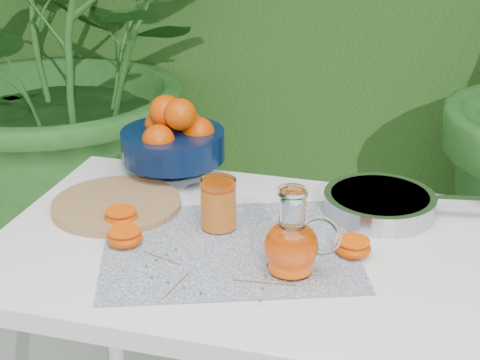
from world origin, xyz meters
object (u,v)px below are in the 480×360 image
(fruit_bowl, at_px, (174,138))
(juice_pitcher, at_px, (292,244))
(cutting_board, at_px, (117,205))
(saute_pan, at_px, (381,203))
(white_table, at_px, (237,275))

(fruit_bowl, distance_m, juice_pitcher, 0.55)
(cutting_board, xyz_separation_m, juice_pitcher, (0.44, -0.17, 0.05))
(cutting_board, xyz_separation_m, fruit_bowl, (0.06, 0.23, 0.08))
(juice_pitcher, bearing_deg, cutting_board, 158.90)
(cutting_board, relative_size, saute_pan, 0.65)
(fruit_bowl, distance_m, saute_pan, 0.53)
(cutting_board, height_order, saute_pan, saute_pan)
(white_table, height_order, fruit_bowl, fruit_bowl)
(cutting_board, bearing_deg, white_table, -13.98)
(juice_pitcher, xyz_separation_m, saute_pan, (0.14, 0.31, -0.04))
(juice_pitcher, distance_m, saute_pan, 0.34)
(saute_pan, bearing_deg, fruit_bowl, 170.10)
(cutting_board, xyz_separation_m, saute_pan, (0.57, 0.14, 0.02))
(cutting_board, relative_size, juice_pitcher, 1.69)
(white_table, distance_m, juice_pitcher, 0.22)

